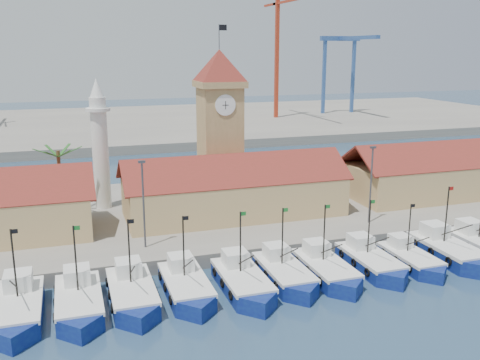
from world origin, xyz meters
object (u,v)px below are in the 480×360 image
object	(u,v)px
boat_0	(18,311)
minaret	(100,144)
clock_tower	(220,123)
boat_5	(285,275)

from	to	relation	value
boat_0	minaret	size ratio (longest dim) A/B	0.63
boat_0	clock_tower	bearing A→B (deg)	44.78
boat_5	boat_0	bearing A→B (deg)	179.97
boat_0	boat_5	xyz separation A→B (m)	(23.12, -0.01, -0.04)
boat_0	minaret	distance (m)	28.23
boat_0	boat_5	world-z (taller)	boat_0
boat_5	minaret	bearing A→B (deg)	119.84
clock_tower	minaret	bearing A→B (deg)	172.39
boat_5	clock_tower	bearing A→B (deg)	88.94
boat_0	minaret	xyz separation A→B (m)	(8.56, 25.38, 8.92)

